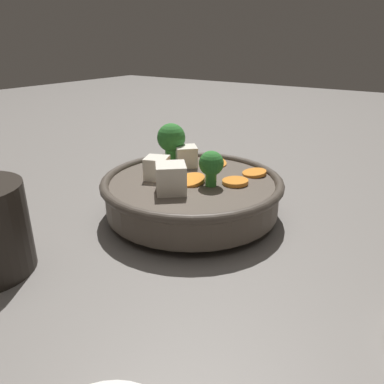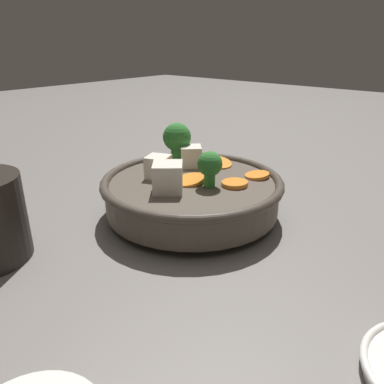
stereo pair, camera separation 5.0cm
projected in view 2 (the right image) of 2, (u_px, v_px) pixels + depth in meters
ground_plane at (192, 215)px, 0.52m from camera, size 3.00×3.00×0.00m
stirfry_bowl at (192, 189)px, 0.50m from camera, size 0.24×0.24×0.11m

